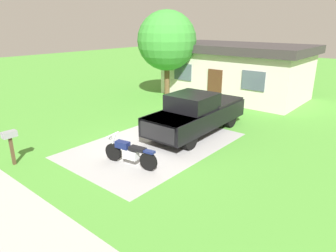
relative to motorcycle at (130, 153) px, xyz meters
The scene contains 8 objects.
ground_plane 2.10m from the motorcycle, 106.97° to the left, with size 80.00×80.00×0.00m, color #4E9735.
driveway_pad 2.10m from the motorcycle, 106.97° to the left, with size 4.64×7.19×0.01m, color #9F9F9F.
sidewalk_strip 4.12m from the motorcycle, 98.38° to the right, with size 36.00×1.80×0.01m, color #A7A7A2.
motorcycle is the anchor object (origin of this frame).
pickup_truck 4.37m from the motorcycle, 91.68° to the left, with size 2.17×5.68×1.90m.
mailbox 4.20m from the motorcycle, 140.77° to the right, with size 0.26×0.48×1.26m.
shade_tree 11.12m from the motorcycle, 123.09° to the left, with size 3.84×3.84×5.65m.
neighbor_house 12.44m from the motorcycle, 101.53° to the left, with size 9.60×5.60×3.50m.
Camera 1 is at (7.90, -8.56, 4.81)m, focal length 32.27 mm.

